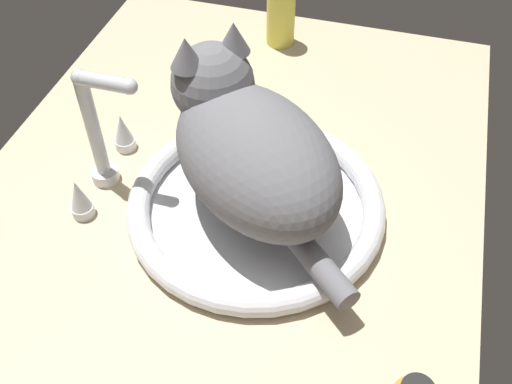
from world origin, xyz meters
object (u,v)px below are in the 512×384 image
(faucet, at_px, (101,142))
(sink_basin, at_px, (256,205))
(soap_pump_bottle, at_px, (281,11))
(cat, at_px, (246,143))

(faucet, bearing_deg, sink_basin, -90.00)
(faucet, distance_m, soap_pump_bottle, 0.45)
(faucet, height_order, soap_pump_bottle, faucet)
(sink_basin, xyz_separation_m, soap_pump_bottle, (0.42, 0.07, 0.05))
(soap_pump_bottle, bearing_deg, sink_basin, -170.13)
(sink_basin, distance_m, faucet, 0.23)
(faucet, xyz_separation_m, soap_pump_bottle, (0.42, -0.15, -0.01))
(sink_basin, bearing_deg, soap_pump_bottle, 9.87)
(sink_basin, relative_size, cat, 1.09)
(faucet, distance_m, cat, 0.21)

